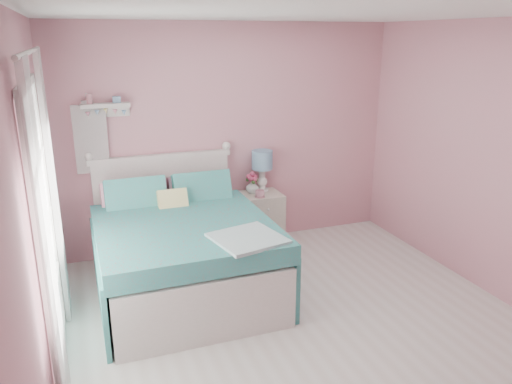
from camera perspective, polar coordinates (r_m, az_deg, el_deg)
floor at (r=4.41m, az=6.37°, el=-16.26°), size 4.50×4.50×0.00m
room_shell at (r=3.77m, az=7.17°, el=4.20°), size 4.50×4.50×4.50m
bed at (r=5.01m, az=-8.44°, el=-6.78°), size 1.61×2.04×1.18m
nightstand at (r=6.02m, az=0.67°, el=-3.12°), size 0.45×0.45×0.65m
table_lamp at (r=5.94m, az=0.70°, el=3.34°), size 0.25×0.25×0.49m
vase at (r=5.91m, az=-0.43°, el=0.63°), size 0.18×0.18×0.16m
teacup at (r=5.77m, az=0.44°, el=-0.19°), size 0.12×0.12×0.08m
roses at (r=5.88m, az=-0.44°, el=1.72°), size 0.14×0.11×0.12m
wall_shelf at (r=5.51m, az=-16.90°, el=9.33°), size 0.50×0.15×0.25m
hanging_dress at (r=5.54m, az=-18.35°, el=5.73°), size 0.34×0.03×0.72m
french_door at (r=3.92m, az=-22.87°, el=-4.39°), size 0.04×1.32×2.16m
curtain_near at (r=3.18m, az=-22.61°, el=-7.27°), size 0.04×0.40×2.32m
curtain_far at (r=4.59m, az=-22.11°, el=0.18°), size 0.04×0.40×2.32m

